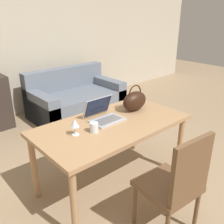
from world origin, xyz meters
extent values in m
plane|color=#997F60|center=(0.00, 0.00, 0.00)|extent=(14.00, 14.00, 0.00)
cube|color=#BCB29E|center=(0.00, 3.29, 1.35)|extent=(10.00, 0.06, 2.70)
cube|color=#A87F56|center=(0.10, 0.64, 0.72)|extent=(1.57, 0.83, 0.04)
cylinder|color=#A87F56|center=(-0.62, 0.29, 0.35)|extent=(0.06, 0.06, 0.70)
cylinder|color=#A87F56|center=(0.82, 0.29, 0.35)|extent=(0.06, 0.06, 0.70)
cylinder|color=#A87F56|center=(-0.62, 1.00, 0.35)|extent=(0.06, 0.06, 0.70)
cylinder|color=#A87F56|center=(0.82, 1.00, 0.35)|extent=(0.06, 0.06, 0.70)
cube|color=brown|center=(0.04, -0.11, 0.44)|extent=(0.48, 0.48, 0.05)
cube|color=brown|center=(0.02, -0.31, 0.72)|extent=(0.42, 0.08, 0.50)
cylinder|color=brown|center=(-0.13, 0.09, 0.21)|extent=(0.04, 0.04, 0.42)
cylinder|color=brown|center=(0.24, 0.05, 0.21)|extent=(0.04, 0.04, 0.42)
cylinder|color=brown|center=(0.21, -0.31, 0.21)|extent=(0.04, 0.04, 0.42)
cube|color=slate|center=(0.93, 2.54, 0.21)|extent=(1.61, 0.94, 0.42)
cube|color=slate|center=(0.93, 2.91, 0.62)|extent=(1.61, 0.20, 0.40)
cube|color=slate|center=(0.23, 2.54, 0.28)|extent=(0.20, 0.94, 0.56)
cube|color=slate|center=(1.64, 2.54, 0.28)|extent=(0.20, 0.94, 0.56)
cube|color=#ADADB2|center=(0.09, 0.71, 0.75)|extent=(0.34, 0.22, 0.02)
cube|color=slate|center=(0.09, 0.70, 0.76)|extent=(0.29, 0.14, 0.00)
cube|color=#ADADB2|center=(0.09, 0.87, 0.86)|extent=(0.34, 0.09, 0.21)
cube|color=#19233D|center=(0.09, 0.86, 0.86)|extent=(0.31, 0.08, 0.19)
cylinder|color=silver|center=(-0.16, 0.60, 0.79)|extent=(0.08, 0.08, 0.10)
cylinder|color=silver|center=(-0.33, 0.67, 0.74)|extent=(0.07, 0.07, 0.01)
cylinder|color=silver|center=(-0.33, 0.67, 0.78)|extent=(0.01, 0.01, 0.08)
cone|color=silver|center=(-0.33, 0.67, 0.86)|extent=(0.08, 0.08, 0.07)
ellipsoid|color=black|center=(0.52, 0.73, 0.85)|extent=(0.32, 0.17, 0.22)
torus|color=black|center=(0.52, 0.73, 0.94)|extent=(0.19, 0.01, 0.19)
camera|label=1|loc=(-1.42, -1.06, 1.80)|focal=40.00mm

